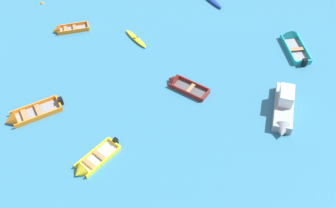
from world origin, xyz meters
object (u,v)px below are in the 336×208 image
Objects in this scene: kayak_yellow_near_right at (136,39)px; rowboat_orange_cluster_inner at (23,117)px; rowboat_maroon_far_back at (179,84)px; rowboat_yellow_far_left at (88,166)px; motor_launch_grey_back_row_center at (284,109)px; mooring_buoy_near_foreground at (42,4)px; rowboat_turquoise_distant_center at (291,41)px; kayak_deep_blue_outer_left at (211,0)px; rowboat_orange_near_left at (64,30)px.

rowboat_orange_cluster_inner reaches higher than kayak_yellow_near_right.
rowboat_maroon_far_back is 10.66m from rowboat_yellow_far_left.
motor_launch_grey_back_row_center is 1.25× the size of rowboat_orange_cluster_inner.
rowboat_turquoise_distant_center is at bearing -9.13° from mooring_buoy_near_foreground.
kayak_deep_blue_outer_left is (7.18, 7.34, 0.02)m from kayak_yellow_near_right.
rowboat_turquoise_distant_center is at bearing 0.82° from rowboat_orange_near_left.
mooring_buoy_near_foreground is at bearing 154.98° from kayak_yellow_near_right.
rowboat_orange_near_left is (-7.29, 0.66, 0.03)m from kayak_yellow_near_right.
motor_launch_grey_back_row_center is 20.88m from rowboat_orange_cluster_inner.
motor_launch_grey_back_row_center is at bearing 6.92° from rowboat_orange_cluster_inner.
motor_launch_grey_back_row_center reaches higher than kayak_deep_blue_outer_left.
rowboat_orange_near_left is 0.66× the size of motor_launch_grey_back_row_center.
motor_launch_grey_back_row_center is at bearing 24.10° from rowboat_yellow_far_left.
mooring_buoy_near_foreground is (-15.75, 10.92, -0.20)m from rowboat_maroon_far_back.
rowboat_maroon_far_back is (4.67, -5.75, 0.04)m from kayak_yellow_near_right.
rowboat_orange_cluster_inner is (-7.49, -10.65, 0.06)m from kayak_yellow_near_right.
mooring_buoy_near_foreground is at bearing 116.40° from rowboat_yellow_far_left.
kayak_yellow_near_right is 0.51× the size of motor_launch_grey_back_row_center.
rowboat_maroon_far_back is 0.79× the size of rowboat_turquoise_distant_center.
rowboat_yellow_far_left is at bearing -68.43° from rowboat_orange_near_left.
mooring_buoy_near_foreground is (-3.78, 4.51, -0.19)m from rowboat_orange_near_left.
motor_launch_grey_back_row_center reaches higher than mooring_buoy_near_foreground.
rowboat_yellow_far_left is at bearing -136.20° from rowboat_turquoise_distant_center.
motor_launch_grey_back_row_center is (8.57, -2.38, 0.38)m from rowboat_maroon_far_back.
motor_launch_grey_back_row_center reaches higher than rowboat_maroon_far_back.
kayak_deep_blue_outer_left is 23.52m from rowboat_yellow_far_left.
kayak_deep_blue_outer_left is 0.60× the size of motor_launch_grey_back_row_center.
rowboat_orange_cluster_inner is at bearing -125.13° from kayak_yellow_near_right.
motor_launch_grey_back_row_center is at bearing -28.68° from mooring_buoy_near_foreground.
rowboat_orange_cluster_inner is at bearing -152.67° from rowboat_turquoise_distant_center.
rowboat_maroon_far_back is at bearing 164.45° from motor_launch_grey_back_row_center.
motor_launch_grey_back_row_center is at bearing -100.99° from rowboat_turquoise_distant_center.
rowboat_maroon_far_back is 11.08× the size of mooring_buoy_near_foreground.
motor_launch_grey_back_row_center reaches higher than rowboat_turquoise_distant_center.
rowboat_orange_near_left is 0.96× the size of rowboat_yellow_far_left.
rowboat_orange_near_left is 10.24× the size of mooring_buoy_near_foreground.
rowboat_maroon_far_back is 19.16m from mooring_buoy_near_foreground.
kayak_deep_blue_outer_left is (14.47, 6.69, -0.02)m from rowboat_orange_near_left.
kayak_deep_blue_outer_left is 0.75× the size of rowboat_orange_cluster_inner.
kayak_deep_blue_outer_left is 16.63m from motor_launch_grey_back_row_center.
kayak_yellow_near_right is at bearing -5.15° from rowboat_orange_near_left.
rowboat_maroon_far_back is 12.33m from rowboat_turquoise_distant_center.
kayak_yellow_near_right is 0.84× the size of kayak_deep_blue_outer_left.
rowboat_yellow_far_left is at bearing -63.60° from mooring_buoy_near_foreground.
rowboat_maroon_far_back is 13.33m from kayak_deep_blue_outer_left.
rowboat_turquoise_distant_center is at bearing -39.11° from kayak_deep_blue_outer_left.
rowboat_orange_cluster_inner is (-12.16, -4.90, 0.02)m from rowboat_maroon_far_back.
kayak_yellow_near_right is 13.02m from rowboat_orange_cluster_inner.
kayak_yellow_near_right is 15.54m from motor_launch_grey_back_row_center.
rowboat_orange_cluster_inner reaches higher than rowboat_yellow_far_left.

